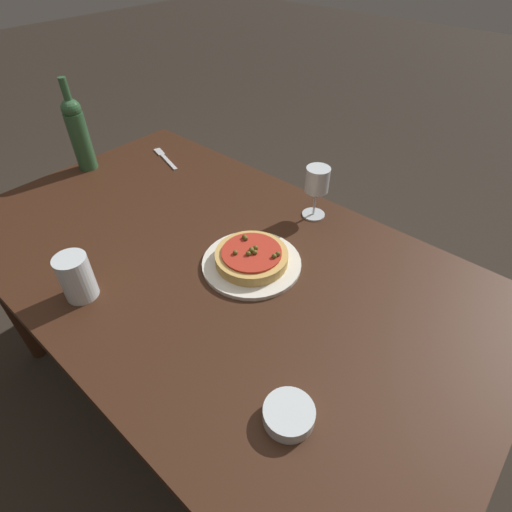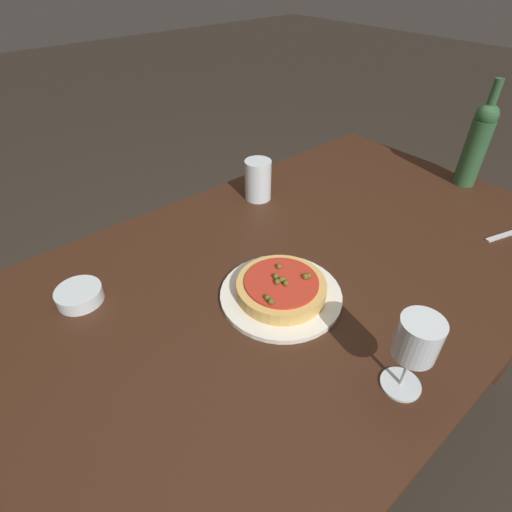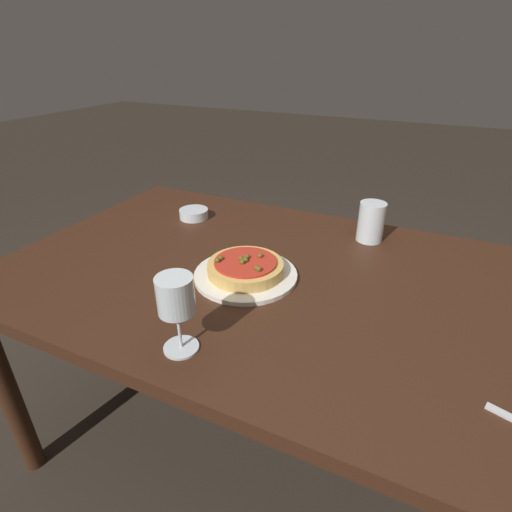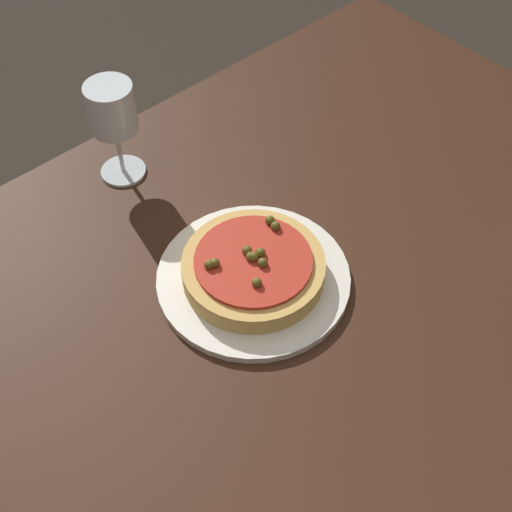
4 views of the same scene
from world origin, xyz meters
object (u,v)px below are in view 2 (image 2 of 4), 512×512
dinner_plate (281,295)px  side_bowl (79,295)px  pizza (281,287)px  wine_bottle (477,143)px  dining_table (295,289)px  water_cup (258,180)px  wine_glass (417,342)px

dinner_plate → side_bowl: size_ratio=2.71×
pizza → wine_bottle: bearing=-0.0°
dinner_plate → side_bowl: side_bowl is taller
dining_table → water_cup: size_ratio=12.82×
wine_glass → wine_bottle: bearing=20.5°
pizza → side_bowl: pizza is taller
dining_table → side_bowl: (-0.45, 0.23, 0.09)m
wine_glass → water_cup: wine_glass is taller
dining_table → dinner_plate: size_ratio=5.78×
wine_glass → side_bowl: 0.70m
dining_table → side_bowl: size_ratio=15.64×
pizza → wine_glass: bearing=-88.5°
pizza → wine_bottle: (0.83, -0.00, 0.11)m
pizza → wine_bottle: size_ratio=0.61×
dining_table → water_cup: 0.38m
wine_glass → side_bowl: (-0.36, 0.59, -0.11)m
dining_table → pizza: (-0.10, -0.05, 0.10)m
wine_glass → wine_bottle: wine_bottle is taller
pizza → wine_glass: (0.01, -0.31, 0.09)m
dinner_plate → pizza: size_ratio=1.37×
water_cup → pizza: bearing=-124.1°
water_cup → dinner_plate: bearing=-124.1°
pizza → water_cup: 0.45m
dinner_plate → water_cup: water_cup is taller
dining_table → wine_bottle: 0.76m
dinner_plate → water_cup: size_ratio=2.22×
water_cup → dining_table: bearing=-114.9°
dinner_plate → pizza: bearing=-100.8°
dining_table → water_cup: water_cup is taller
dining_table → dinner_plate: dinner_plate is taller
dinner_plate → water_cup: bearing=55.9°
dinner_plate → side_bowl: 0.45m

